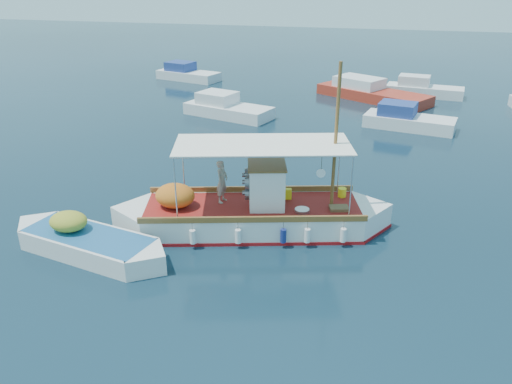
# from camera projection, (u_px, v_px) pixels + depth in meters

# --- Properties ---
(ground) EXTENTS (160.00, 160.00, 0.00)m
(ground) POSITION_uv_depth(u_px,v_px,m) (266.00, 239.00, 18.97)
(ground) COLOR black
(ground) RESTS_ON ground
(fishing_caique) EXTENTS (10.53, 5.13, 6.70)m
(fishing_caique) POSITION_uv_depth(u_px,v_px,m) (251.00, 215.00, 19.51)
(fishing_caique) COLOR white
(fishing_caique) RESTS_ON ground
(dinghy) EXTENTS (6.62, 2.77, 1.64)m
(dinghy) POSITION_uv_depth(u_px,v_px,m) (88.00, 244.00, 17.91)
(dinghy) COLOR white
(dinghy) RESTS_ON ground
(bg_boat_nw) EXTENTS (6.65, 4.06, 1.80)m
(bg_boat_nw) POSITION_uv_depth(u_px,v_px,m) (226.00, 109.00, 35.05)
(bg_boat_nw) COLOR silver
(bg_boat_nw) RESTS_ON ground
(bg_boat_n) EXTENTS (9.32, 7.00, 1.80)m
(bg_boat_n) POSITION_uv_depth(u_px,v_px,m) (370.00, 93.00, 39.72)
(bg_boat_n) COLOR #AA2C1C
(bg_boat_n) RESTS_ON ground
(bg_boat_ne) EXTENTS (5.93, 3.22, 1.80)m
(bg_boat_ne) POSITION_uv_depth(u_px,v_px,m) (407.00, 121.00, 32.30)
(bg_boat_ne) COLOR silver
(bg_boat_ne) RESTS_ON ground
(bg_boat_far_w) EXTENTS (6.40, 3.75, 1.80)m
(bg_boat_far_w) POSITION_uv_depth(u_px,v_px,m) (187.00, 74.00, 46.97)
(bg_boat_far_w) COLOR silver
(bg_boat_far_w) RESTS_ON ground
(bg_boat_far_n) EXTENTS (6.21, 2.70, 1.80)m
(bg_boat_far_n) POSITION_uv_depth(u_px,v_px,m) (422.00, 90.00, 40.80)
(bg_boat_far_n) COLOR silver
(bg_boat_far_n) RESTS_ON ground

